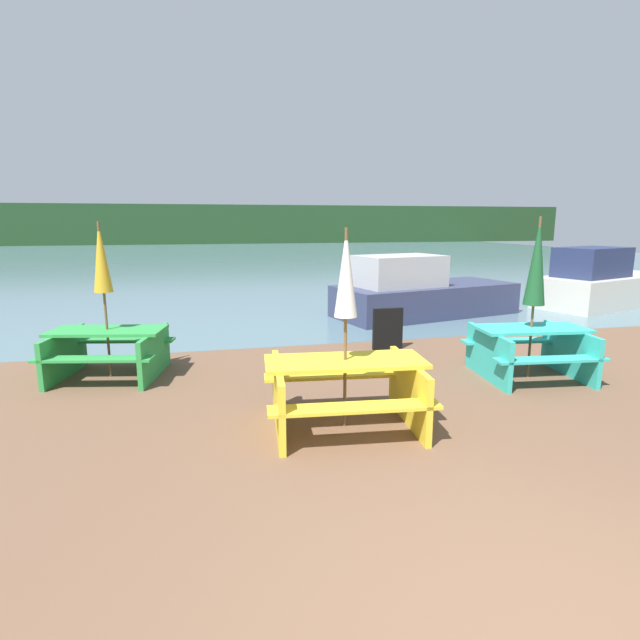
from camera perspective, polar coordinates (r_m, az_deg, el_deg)
The scene contains 11 objects.
water at distance 33.98m, azimuth -10.46°, elevation 7.16°, with size 60.00×50.00×0.00m.
far_treeline at distance 53.88m, azimuth -11.69°, elevation 10.66°, with size 80.00×1.60×4.00m.
picnic_table_yellow at distance 5.60m, azimuth 2.86°, elevation -7.58°, with size 1.88×1.54×0.77m.
picnic_table_teal at distance 7.96m, azimuth 22.85°, elevation -2.92°, with size 1.71×1.55×0.76m.
picnic_table_green at distance 7.99m, azimuth -23.00°, elevation -2.99°, with size 1.86×1.68×0.72m.
umbrella_gold at distance 7.79m, azimuth -23.73°, elevation 6.40°, with size 0.26×0.26×2.27m.
umbrella_white at distance 5.34m, azimuth 2.99°, elevation 5.11°, with size 0.25×0.25×2.21m.
umbrella_darkgreen at distance 7.77m, azimuth 23.55°, elevation 6.07°, with size 0.30×0.30×2.34m.
boat at distance 12.42m, azimuth 11.31°, elevation 3.01°, with size 4.79×2.77×1.49m.
boat_second at distance 15.64m, azimuth 29.55°, elevation 3.58°, with size 4.61×2.92×1.61m.
signboard at distance 9.04m, azimuth 7.75°, elevation -1.00°, with size 0.55×0.08×0.75m.
Camera 1 is at (-1.72, -1.72, 2.26)m, focal length 28.00 mm.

